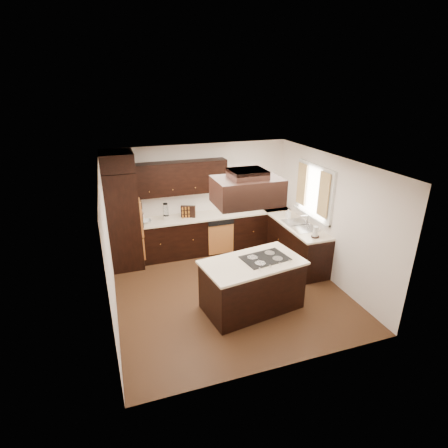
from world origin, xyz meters
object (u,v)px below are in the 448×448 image
(island, at_px, (252,286))
(spice_rack, at_px, (188,212))
(oven_column, at_px, (123,220))
(range_hood, at_px, (247,191))

(island, bearing_deg, spice_rack, 93.97)
(oven_column, bearing_deg, island, -49.81)
(range_hood, bearing_deg, spice_rack, 100.96)
(oven_column, bearing_deg, range_hood, -50.26)
(island, distance_m, range_hood, 1.73)
(spice_rack, bearing_deg, oven_column, -153.14)
(oven_column, bearing_deg, spice_rack, 3.43)
(oven_column, xyz_separation_m, island, (1.98, -2.34, -0.62))
(island, relative_size, range_hood, 1.57)
(island, relative_size, spice_rack, 5.12)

